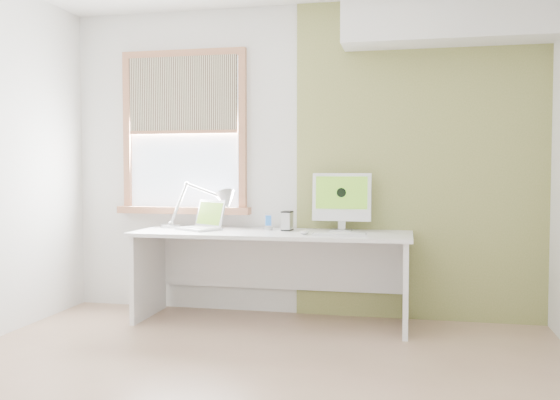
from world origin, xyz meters
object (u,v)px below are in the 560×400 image
(desk, at_px, (273,255))
(imac, at_px, (342,199))
(desk_lamp, at_px, (216,204))
(laptop, at_px, (203,222))
(external_drive, at_px, (287,221))

(desk, distance_m, imac, 0.72)
(desk_lamp, relative_size, laptop, 1.62)
(desk_lamp, height_order, imac, imac)
(desk, bearing_deg, desk_lamp, 160.96)
(desk, relative_size, laptop, 5.00)
(laptop, relative_size, imac, 0.93)
(laptop, xyz_separation_m, imac, (1.13, 0.14, 0.20))
(external_drive, bearing_deg, imac, 10.97)
(laptop, xyz_separation_m, external_drive, (0.69, 0.06, 0.02))
(laptop, bearing_deg, desk_lamp, 74.01)
(desk, height_order, desk_lamp, desk_lamp)
(imac, bearing_deg, laptop, -172.94)
(external_drive, bearing_deg, desk_lamp, 169.30)
(imac, bearing_deg, desk_lamp, 178.00)
(desk_lamp, distance_m, laptop, 0.23)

